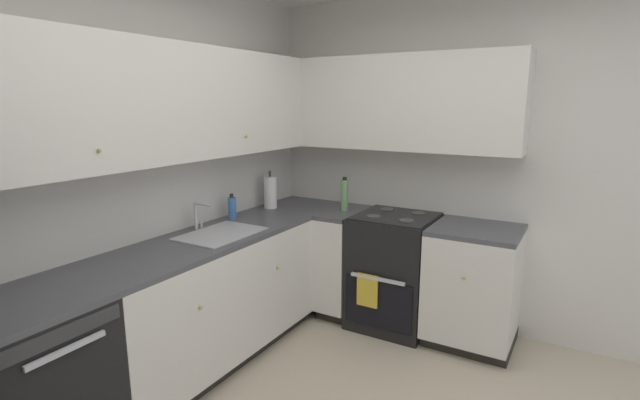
# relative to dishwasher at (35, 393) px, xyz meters

# --- Properties ---
(wall_back) EXTENTS (3.96, 0.05, 2.64)m
(wall_back) POSITION_rel_dishwasher_xyz_m (0.74, 0.33, 0.88)
(wall_back) COLOR silver
(wall_back) RESTS_ON ground_plane
(wall_right) EXTENTS (0.05, 3.66, 2.64)m
(wall_right) POSITION_rel_dishwasher_xyz_m (2.70, -1.48, 0.88)
(wall_right) COLOR silver
(wall_right) RESTS_ON ground_plane
(dishwasher) EXTENTS (0.60, 0.63, 0.88)m
(dishwasher) POSITION_rel_dishwasher_xyz_m (0.00, 0.00, 0.00)
(dishwasher) COLOR black
(dishwasher) RESTS_ON ground_plane
(lower_cabinets_back) EXTENTS (1.77, 0.62, 0.88)m
(lower_cabinets_back) POSITION_rel_dishwasher_xyz_m (1.19, 0.00, 0.00)
(lower_cabinets_back) COLOR silver
(lower_cabinets_back) RESTS_ON ground_plane
(countertop_back) EXTENTS (2.97, 0.60, 0.03)m
(countertop_back) POSITION_rel_dishwasher_xyz_m (1.19, 0.00, 0.46)
(countertop_back) COLOR #4C4C51
(countertop_back) RESTS_ON lower_cabinets_back
(lower_cabinets_right) EXTENTS (0.62, 1.53, 0.88)m
(lower_cabinets_right) POSITION_rel_dishwasher_xyz_m (2.37, -1.19, 0.00)
(lower_cabinets_right) COLOR silver
(lower_cabinets_right) RESTS_ON ground_plane
(countertop_right) EXTENTS (0.60, 1.53, 0.03)m
(countertop_right) POSITION_rel_dishwasher_xyz_m (2.37, -1.19, 0.46)
(countertop_right) COLOR #4C4C51
(countertop_right) RESTS_ON lower_cabinets_right
(oven_range) EXTENTS (0.68, 0.62, 1.06)m
(oven_range) POSITION_rel_dishwasher_xyz_m (2.39, -0.89, 0.02)
(oven_range) COLOR black
(oven_range) RESTS_ON ground_plane
(upper_cabinets_back) EXTENTS (2.65, 0.34, 0.73)m
(upper_cabinets_back) POSITION_rel_dishwasher_xyz_m (1.03, 0.14, 1.36)
(upper_cabinets_back) COLOR silver
(upper_cabinets_right) EXTENTS (0.32, 2.08, 0.73)m
(upper_cabinets_right) POSITION_rel_dishwasher_xyz_m (2.51, -0.74, 1.36)
(upper_cabinets_right) COLOR silver
(sink) EXTENTS (0.57, 0.40, 0.10)m
(sink) POSITION_rel_dishwasher_xyz_m (1.30, -0.03, 0.43)
(sink) COLOR #B7B7BC
(sink) RESTS_ON countertop_back
(faucet) EXTENTS (0.07, 0.16, 0.20)m
(faucet) POSITION_rel_dishwasher_xyz_m (1.31, 0.18, 0.60)
(faucet) COLOR silver
(faucet) RESTS_ON countertop_back
(soap_bottle) EXTENTS (0.06, 0.06, 0.20)m
(soap_bottle) POSITION_rel_dishwasher_xyz_m (1.67, 0.18, 0.56)
(soap_bottle) COLOR #3F72BF
(soap_bottle) RESTS_ON countertop_back
(paper_towel_roll) EXTENTS (0.11, 0.11, 0.33)m
(paper_towel_roll) POSITION_rel_dishwasher_xyz_m (2.14, 0.16, 0.61)
(paper_towel_roll) COLOR white
(paper_towel_roll) RESTS_ON countertop_back
(oil_bottle) EXTENTS (0.07, 0.07, 0.28)m
(oil_bottle) POSITION_rel_dishwasher_xyz_m (2.37, -0.44, 0.61)
(oil_bottle) COLOR #729E66
(oil_bottle) RESTS_ON countertop_right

